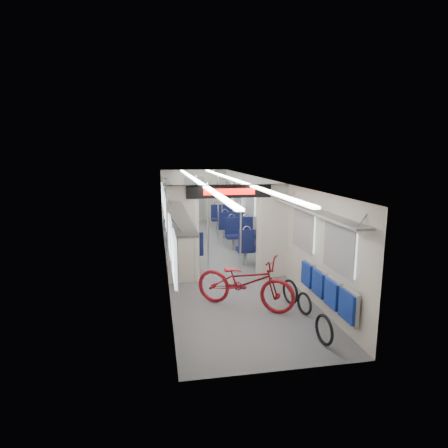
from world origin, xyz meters
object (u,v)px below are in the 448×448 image
at_px(bicycle, 245,282).
at_px(flip_bench, 326,289).
at_px(stanchion_far_left, 197,211).
at_px(stanchion_far_right, 218,210).
at_px(seat_bay_near_right, 246,238).
at_px(stanchion_near_left, 208,229).
at_px(bike_hoop_b, 304,305).
at_px(seat_bay_far_right, 227,219).
at_px(bike_hoop_a, 324,331).
at_px(stanchion_near_right, 241,229).
at_px(bike_hoop_c, 290,293).
at_px(seat_bay_near_left, 184,241).
at_px(seat_bay_far_left, 177,220).

relative_size(bicycle, flip_bench, 0.95).
bearing_deg(stanchion_far_left, bicycle, -86.06).
bearing_deg(stanchion_far_right, seat_bay_near_right, -69.03).
bearing_deg(stanchion_near_left, stanchion_far_left, 89.28).
xyz_separation_m(bicycle, bike_hoop_b, (1.04, -0.53, -0.34)).
bearing_deg(seat_bay_far_right, bicycle, -97.75).
xyz_separation_m(stanchion_near_left, stanchion_far_right, (0.75, 2.96, 0.00)).
bearing_deg(bike_hoop_a, stanchion_near_left, 108.22).
xyz_separation_m(seat_bay_near_right, stanchion_near_right, (-0.55, -1.63, 0.61)).
relative_size(bike_hoop_a, stanchion_far_right, 0.22).
bearing_deg(stanchion_near_right, bike_hoop_a, -82.20).
distance_m(flip_bench, bike_hoop_b, 0.55).
relative_size(bicycle, seat_bay_far_right, 1.00).
distance_m(bike_hoop_c, stanchion_near_right, 2.37).
height_order(seat_bay_far_right, stanchion_far_left, stanchion_far_left).
distance_m(seat_bay_near_left, stanchion_near_right, 2.14).
distance_m(seat_bay_far_right, stanchion_near_left, 4.81).
bearing_deg(stanchion_far_left, bike_hoop_b, -76.44).
relative_size(seat_bay_near_left, stanchion_near_left, 0.88).
bearing_deg(stanchion_near_left, seat_bay_near_right, 46.57).
distance_m(bicycle, seat_bay_near_left, 3.80).
bearing_deg(bicycle, seat_bay_far_right, 26.25).
xyz_separation_m(flip_bench, stanchion_far_left, (-1.72, 6.05, 0.57)).
height_order(bike_hoop_a, bike_hoop_b, bike_hoop_a).
distance_m(bike_hoop_a, bike_hoop_c, 1.67).
distance_m(flip_bench, seat_bay_near_right, 4.52).
distance_m(seat_bay_far_left, seat_bay_far_right, 1.87).
distance_m(stanchion_far_left, stanchion_far_right, 0.71).
bearing_deg(stanchion_near_right, bike_hoop_c, -75.18).
xyz_separation_m(bike_hoop_c, stanchion_far_right, (-0.61, 5.29, 0.92)).
xyz_separation_m(seat_bay_near_left, seat_bay_far_left, (0.00, 3.35, 0.01)).
distance_m(bike_hoop_b, stanchion_far_right, 5.94).
bearing_deg(seat_bay_near_left, stanchion_near_right, -49.68).
distance_m(bicycle, stanchion_far_left, 5.35).
relative_size(flip_bench, bike_hoop_a, 4.24).
bearing_deg(seat_bay_near_left, bicycle, -75.84).
bearing_deg(flip_bench, bike_hoop_c, 118.18).
height_order(bike_hoop_a, stanchion_far_left, stanchion_far_left).
xyz_separation_m(seat_bay_far_left, seat_bay_far_right, (1.87, -0.12, -0.01)).
relative_size(bicycle, stanchion_far_left, 0.89).
height_order(bicycle, bike_hoop_c, bicycle).
bearing_deg(seat_bay_far_right, stanchion_far_right, -110.11).
bearing_deg(bike_hoop_b, bike_hoop_a, -96.49).
relative_size(bike_hoop_c, stanchion_near_right, 0.22).
height_order(seat_bay_near_right, stanchion_far_right, stanchion_far_right).
distance_m(flip_bench, stanchion_near_left, 3.60).
distance_m(bike_hoop_c, stanchion_near_left, 2.85).
bearing_deg(seat_bay_near_right, bike_hoop_c, -89.80).
distance_m(flip_bench, seat_bay_far_left, 8.11).
distance_m(bike_hoop_b, bike_hoop_c, 0.54).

